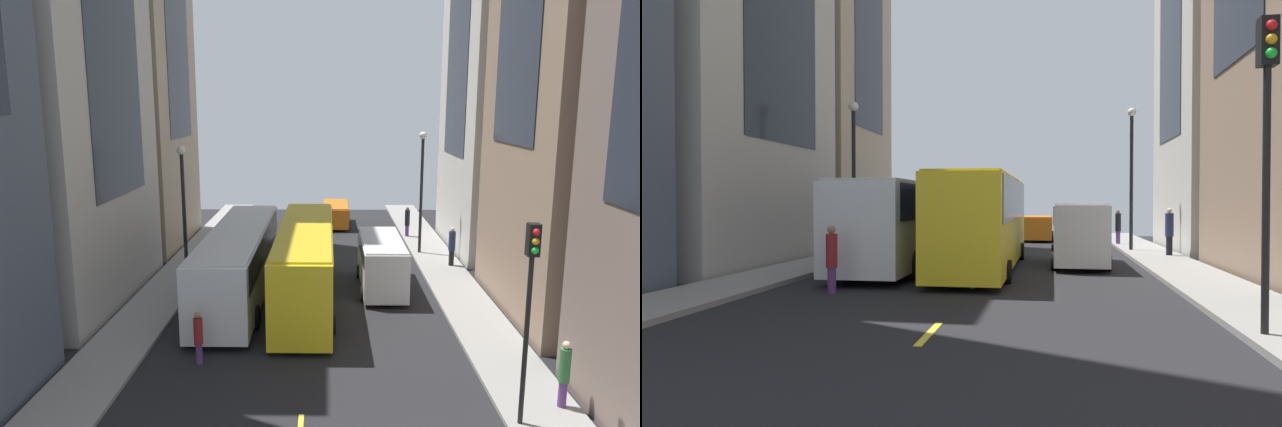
{
  "view_description": "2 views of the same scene",
  "coord_description": "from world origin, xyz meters",
  "views": [
    {
      "loc": [
        0.77,
        -28.72,
        9.24
      ],
      "look_at": [
        0.33,
        3.8,
        2.9
      ],
      "focal_mm": 32.13,
      "sensor_mm": 36.0,
      "label": 1
    },
    {
      "loc": [
        2.42,
        -24.87,
        2.6
      ],
      "look_at": [
        -1.9,
        1.81,
        2.08
      ],
      "focal_mm": 31.67,
      "sensor_mm": 36.0,
      "label": 2
    }
  ],
  "objects": [
    {
      "name": "pedestrian_crossing_mid",
      "position": [
        -3.83,
        -9.6,
        1.04
      ],
      "size": [
        0.32,
        0.32,
        1.95
      ],
      "rotation": [
        0.0,
        0.0,
        0.4
      ],
      "color": "#593372",
      "rests_on": "ground"
    },
    {
      "name": "ground_plane",
      "position": [
        0.0,
        0.0,
        0.0
      ],
      "size": [
        40.91,
        40.91,
        0.0
      ],
      "primitive_type": "plane",
      "color": "black"
    },
    {
      "name": "traffic_light_near_corner",
      "position": [
        6.33,
        -13.63,
        4.24
      ],
      "size": [
        0.32,
        0.44,
        5.88
      ],
      "color": "black",
      "rests_on": "ground"
    },
    {
      "name": "lane_stripe_4",
      "position": [
        0.0,
        7.0,
        0.01
      ],
      "size": [
        0.16,
        2.0,
        0.01
      ],
      "primitive_type": "cube",
      "color": "yellow",
      "rests_on": "ground"
    },
    {
      "name": "lane_stripe_3",
      "position": [
        0.0,
        0.0,
        0.01
      ],
      "size": [
        0.16,
        2.0,
        0.01
      ],
      "primitive_type": "cube",
      "color": "yellow",
      "rests_on": "ground"
    },
    {
      "name": "city_bus_white",
      "position": [
        -3.45,
        -2.37,
        2.01
      ],
      "size": [
        2.81,
        12.86,
        3.35
      ],
      "color": "silver",
      "rests_on": "ground"
    },
    {
      "name": "lane_stripe_1",
      "position": [
        0.0,
        -14.0,
        0.01
      ],
      "size": [
        0.16,
        2.0,
        0.01
      ],
      "primitive_type": "cube",
      "color": "yellow",
      "rests_on": "ground"
    },
    {
      "name": "pedestrian_crossing_near",
      "position": [
        7.78,
        2.66,
        1.32
      ],
      "size": [
        0.38,
        0.38,
        2.2
      ],
      "rotation": [
        0.0,
        0.0,
        5.38
      ],
      "color": "black",
      "rests_on": "ground"
    },
    {
      "name": "sidewalk_west",
      "position": [
        -7.19,
        0.0,
        0.07
      ],
      "size": [
        2.52,
        44.0,
        0.15
      ],
      "primitive_type": "cube",
      "color": "gray",
      "rests_on": "ground"
    },
    {
      "name": "pedestrian_waiting_curb",
      "position": [
        6.25,
        9.84,
        1.24
      ],
      "size": [
        0.34,
        0.34,
        2.05
      ],
      "rotation": [
        0.0,
        0.0,
        0.26
      ],
      "color": "#593372",
      "rests_on": "ground"
    },
    {
      "name": "streetcar_yellow",
      "position": [
        -0.24,
        -2.91,
        2.12
      ],
      "size": [
        2.7,
        12.51,
        3.59
      ],
      "color": "yellow",
      "rests_on": "ground"
    },
    {
      "name": "delivery_van_white",
      "position": [
        3.47,
        -1.1,
        1.51
      ],
      "size": [
        2.25,
        5.92,
        2.58
      ],
      "color": "white",
      "rests_on": "ground"
    },
    {
      "name": "sidewalk_east",
      "position": [
        7.19,
        0.0,
        0.07
      ],
      "size": [
        2.52,
        44.0,
        0.15
      ],
      "primitive_type": "cube",
      "color": "gray",
      "rests_on": "ground"
    },
    {
      "name": "lane_stripe_5",
      "position": [
        0.0,
        14.0,
        0.01
      ],
      "size": [
        0.16,
        2.0,
        0.01
      ],
      "primitive_type": "cube",
      "color": "yellow",
      "rests_on": "ground"
    },
    {
      "name": "car_orange_0",
      "position": [
        1.4,
        13.95,
        0.99
      ],
      "size": [
        2.06,
        4.76,
        1.68
      ],
      "color": "orange",
      "rests_on": "ground"
    },
    {
      "name": "lane_stripe_2",
      "position": [
        0.0,
        -7.0,
        0.01
      ],
      "size": [
        0.16,
        2.0,
        0.01
      ],
      "primitive_type": "cube",
      "color": "yellow",
      "rests_on": "ground"
    },
    {
      "name": "lane_stripe_6",
      "position": [
        0.0,
        21.0,
        0.01
      ],
      "size": [
        0.16,
        2.0,
        0.01
      ],
      "primitive_type": "cube",
      "color": "yellow",
      "rests_on": "ground"
    },
    {
      "name": "streetlamp_near",
      "position": [
        -6.43,
        -0.65,
        4.43
      ],
      "size": [
        0.44,
        0.44,
        6.98
      ],
      "color": "black",
      "rests_on": "ground"
    },
    {
      "name": "streetlamp_far",
      "position": [
        6.43,
        5.53,
        4.64
      ],
      "size": [
        0.44,
        0.44,
        7.37
      ],
      "color": "black",
      "rests_on": "ground"
    }
  ]
}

